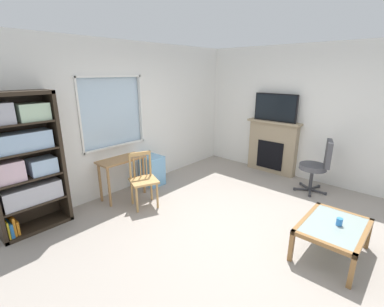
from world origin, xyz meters
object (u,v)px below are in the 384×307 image
at_px(plastic_drawer_unit, 152,170).
at_px(fireplace, 272,147).
at_px(sippy_cup, 339,222).
at_px(wooden_chair, 143,179).
at_px(coffee_table, 333,229).
at_px(desk_under_window, 122,167).
at_px(tv, 275,108).
at_px(bookshelf, 24,162).
at_px(office_chair, 318,164).

xyz_separation_m(plastic_drawer_unit, fireplace, (2.23, -1.43, 0.29)).
xyz_separation_m(fireplace, sippy_cup, (-2.14, -1.90, -0.12)).
distance_m(wooden_chair, plastic_drawer_unit, 0.89).
bearing_deg(coffee_table, desk_under_window, 103.50).
relative_size(fireplace, tv, 1.26).
relative_size(wooden_chair, tv, 0.98).
xyz_separation_m(desk_under_window, tv, (2.93, -1.38, 0.86)).
relative_size(desk_under_window, sippy_cup, 9.03).
distance_m(bookshelf, coffee_table, 4.05).
height_order(wooden_chair, fireplace, fireplace).
xyz_separation_m(wooden_chair, fireplace, (2.89, -0.86, 0.11)).
distance_m(wooden_chair, tv, 3.15).
relative_size(bookshelf, wooden_chair, 2.14).
xyz_separation_m(wooden_chair, sippy_cup, (0.75, -2.76, -0.01)).
bearing_deg(coffee_table, fireplace, 40.52).
bearing_deg(tv, sippy_cup, -138.20).
height_order(bookshelf, office_chair, bookshelf).
xyz_separation_m(desk_under_window, office_chair, (2.52, -2.49, -0.02)).
xyz_separation_m(bookshelf, tv, (4.35, -1.49, 0.43)).
bearing_deg(coffee_table, sippy_cup, -58.65).
bearing_deg(wooden_chair, plastic_drawer_unit, 40.56).
relative_size(wooden_chair, coffee_table, 0.96).
bearing_deg(sippy_cup, tv, 41.80).
bearing_deg(office_chair, tv, 69.77).
relative_size(tv, office_chair, 0.92).
height_order(plastic_drawer_unit, sippy_cup, plastic_drawer_unit).
distance_m(fireplace, tv, 0.86).
bearing_deg(coffee_table, wooden_chair, 104.91).
bearing_deg(plastic_drawer_unit, office_chair, -54.62).
bearing_deg(bookshelf, fireplace, -18.81).
relative_size(office_chair, sippy_cup, 11.11).
xyz_separation_m(tv, coffee_table, (-2.15, -1.85, -1.08)).
xyz_separation_m(bookshelf, sippy_cup, (2.23, -3.38, -0.55)).
distance_m(plastic_drawer_unit, coffee_table, 3.28).
distance_m(plastic_drawer_unit, tv, 2.87).
height_order(fireplace, sippy_cup, fireplace).
relative_size(bookshelf, tv, 2.09).
bearing_deg(sippy_cup, bookshelf, 123.32).
distance_m(wooden_chair, fireplace, 3.02).
bearing_deg(coffee_table, bookshelf, 123.34).
bearing_deg(fireplace, sippy_cup, -138.45).
bearing_deg(plastic_drawer_unit, desk_under_window, -176.00).
bearing_deg(wooden_chair, tv, -16.71).
distance_m(plastic_drawer_unit, sippy_cup, 3.33).
height_order(wooden_chair, sippy_cup, wooden_chair).
relative_size(wooden_chair, fireplace, 0.78).
distance_m(tv, coffee_table, 3.04).
relative_size(bookshelf, sippy_cup, 21.42).
bearing_deg(wooden_chair, sippy_cup, -74.79).
height_order(bookshelf, sippy_cup, bookshelf).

